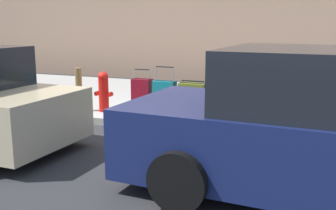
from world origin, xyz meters
name	(u,v)px	position (x,y,z in m)	size (l,w,h in m)	color
ground_plane	(118,127)	(0.00, 0.00, 0.00)	(40.00, 40.00, 0.00)	#28282B
sidewalk_curb	(168,100)	(0.00, -2.50, 0.07)	(18.00, 5.00, 0.14)	#9E9B93
suitcase_navy_0	(279,104)	(-2.80, -0.62, 0.53)	(0.45, 0.21, 1.00)	navy
suitcase_red_1	(249,108)	(-2.29, -0.61, 0.42)	(0.38, 0.26, 0.62)	red
suitcase_black_2	(222,101)	(-1.80, -0.56, 0.53)	(0.42, 0.21, 1.02)	black
suitcase_olive_3	(192,101)	(-1.25, -0.56, 0.48)	(0.51, 0.25, 0.74)	#59601E
suitcase_teal_4	(165,99)	(-0.69, -0.58, 0.49)	(0.43, 0.24, 0.97)	#0F606B
suitcase_maroon_5	(142,96)	(-0.20, -0.63, 0.49)	(0.38, 0.26, 0.90)	maroon
fire_hydrant	(104,91)	(0.63, -0.57, 0.56)	(0.39, 0.21, 0.81)	red
bollard_post	(79,90)	(1.11, -0.42, 0.58)	(0.13, 0.13, 0.88)	brown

